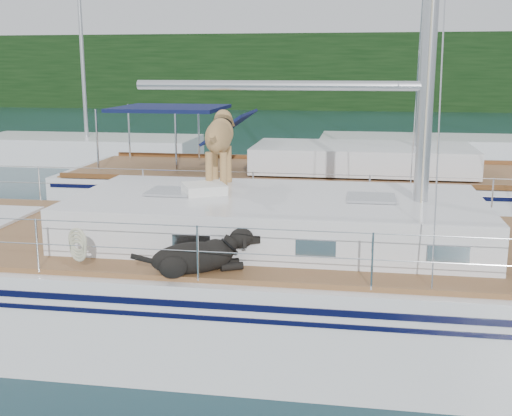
# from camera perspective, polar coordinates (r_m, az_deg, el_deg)

# --- Properties ---
(ground) EXTENTS (120.00, 120.00, 0.00)m
(ground) POSITION_cam_1_polar(r_m,az_deg,el_deg) (8.91, -3.44, -10.27)
(ground) COLOR black
(ground) RESTS_ON ground
(tree_line) EXTENTS (90.00, 3.00, 6.00)m
(tree_line) POSITION_cam_1_polar(r_m,az_deg,el_deg) (53.04, 7.47, 11.89)
(tree_line) COLOR black
(tree_line) RESTS_ON ground
(shore_bank) EXTENTS (92.00, 1.00, 1.20)m
(shore_bank) POSITION_cam_1_polar(r_m,az_deg,el_deg) (54.31, 7.45, 9.37)
(shore_bank) COLOR #595147
(shore_bank) RESTS_ON ground
(main_sailboat) EXTENTS (12.00, 3.91, 14.01)m
(main_sailboat) POSITION_cam_1_polar(r_m,az_deg,el_deg) (8.65, -2.92, -6.14)
(main_sailboat) COLOR silver
(main_sailboat) RESTS_ON ground
(neighbor_sailboat) EXTENTS (11.00, 3.50, 13.30)m
(neighbor_sailboat) POSITION_cam_1_polar(r_m,az_deg,el_deg) (14.71, 5.06, 1.39)
(neighbor_sailboat) COLOR silver
(neighbor_sailboat) RESTS_ON ground
(bg_boat_west) EXTENTS (8.00, 3.00, 11.65)m
(bg_boat_west) POSITION_cam_1_polar(r_m,az_deg,el_deg) (24.29, -14.74, 4.98)
(bg_boat_west) COLOR silver
(bg_boat_west) RESTS_ON ground
(bg_boat_center) EXTENTS (7.20, 3.00, 11.65)m
(bg_boat_center) POSITION_cam_1_polar(r_m,az_deg,el_deg) (24.29, 14.38, 5.01)
(bg_boat_center) COLOR silver
(bg_boat_center) RESTS_ON ground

